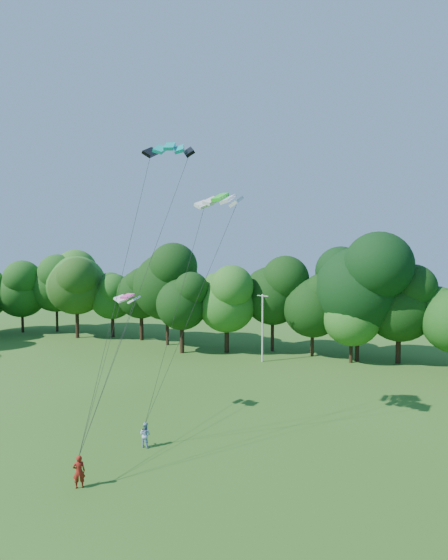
% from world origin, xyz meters
% --- Properties ---
extents(ground, '(160.00, 160.00, 0.00)m').
position_xyz_m(ground, '(0.00, 0.00, 0.00)').
color(ground, '#285818').
rests_on(ground, ground).
extents(utility_pole, '(1.42, 0.60, 7.45)m').
position_xyz_m(utility_pole, '(-1.79, 32.78, 3.85)').
color(utility_pole, beige).
rests_on(utility_pole, ground).
extents(kite_flyer_left, '(0.73, 0.71, 1.69)m').
position_xyz_m(kite_flyer_left, '(-2.38, 4.51, 0.84)').
color(kite_flyer_left, maroon).
rests_on(kite_flyer_left, ground).
extents(kite_flyer_right, '(0.79, 0.65, 1.52)m').
position_xyz_m(kite_flyer_right, '(-1.90, 9.80, 0.76)').
color(kite_flyer_right, '#A1BCDF').
rests_on(kite_flyer_right, ground).
extents(kite_teal, '(3.29, 2.29, 0.78)m').
position_xyz_m(kite_teal, '(-1.20, 11.83, 18.54)').
color(kite_teal, '#05AAA3').
rests_on(kite_teal, ground).
extents(kite_green, '(3.10, 1.72, 0.67)m').
position_xyz_m(kite_green, '(1.85, 12.72, 15.35)').
color(kite_green, '#22E723').
rests_on(kite_green, ground).
extents(kite_pink, '(1.90, 1.07, 0.33)m').
position_xyz_m(kite_pink, '(-5.44, 13.13, 8.86)').
color(kite_pink, '#FE46A2').
rests_on(kite_pink, ground).
extents(tree_back_west, '(8.35, 8.35, 12.15)m').
position_xyz_m(tree_back_west, '(-29.95, 35.61, 7.58)').
color(tree_back_west, '#312113').
rests_on(tree_back_west, ground).
extents(tree_back_center, '(10.43, 10.43, 15.17)m').
position_xyz_m(tree_back_center, '(7.74, 37.22, 9.48)').
color(tree_back_center, black).
rests_on(tree_back_center, ground).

